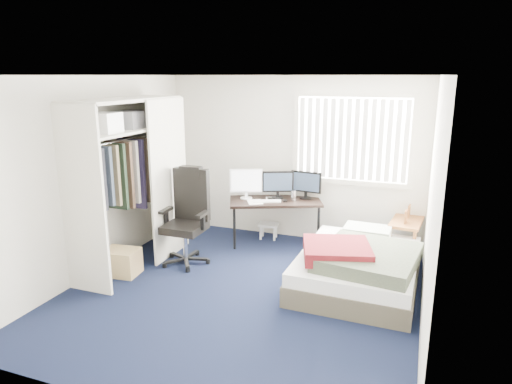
{
  "coord_description": "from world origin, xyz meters",
  "views": [
    {
      "loc": [
        1.88,
        -4.58,
        2.5
      ],
      "look_at": [
        0.03,
        0.4,
        1.13
      ],
      "focal_mm": 32.0,
      "sensor_mm": 36.0,
      "label": 1
    }
  ],
  "objects_px": {
    "desk": "(275,197)",
    "bed": "(358,265)",
    "nightstand": "(407,224)",
    "office_chair": "(188,226)"
  },
  "relations": [
    {
      "from": "office_chair",
      "to": "bed",
      "type": "distance_m",
      "value": 2.32
    },
    {
      "from": "nightstand",
      "to": "bed",
      "type": "distance_m",
      "value": 1.31
    },
    {
      "from": "desk",
      "to": "bed",
      "type": "distance_m",
      "value": 1.86
    },
    {
      "from": "desk",
      "to": "nightstand",
      "type": "relative_size",
      "value": 1.81
    },
    {
      "from": "desk",
      "to": "bed",
      "type": "bearing_deg",
      "value": -37.88
    },
    {
      "from": "bed",
      "to": "desk",
      "type": "bearing_deg",
      "value": 142.12
    },
    {
      "from": "desk",
      "to": "office_chair",
      "type": "height_order",
      "value": "office_chair"
    },
    {
      "from": "office_chair",
      "to": "nightstand",
      "type": "distance_m",
      "value": 3.06
    },
    {
      "from": "nightstand",
      "to": "office_chair",
      "type": "bearing_deg",
      "value": -156.37
    },
    {
      "from": "desk",
      "to": "bed",
      "type": "height_order",
      "value": "desk"
    }
  ]
}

